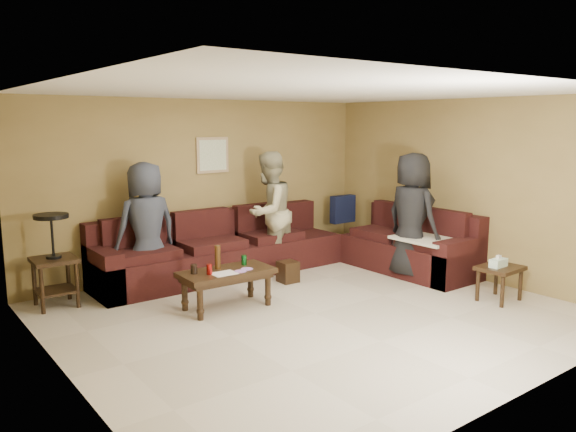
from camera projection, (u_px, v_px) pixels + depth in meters
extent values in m
plane|color=beige|center=(315.00, 314.00, 6.45)|extent=(5.50, 5.50, 0.00)
cube|color=white|center=(317.00, 96.00, 6.04)|extent=(5.50, 5.00, 0.10)
cube|color=olive|center=(206.00, 186.00, 8.21)|extent=(5.50, 0.10, 2.50)
cube|color=olive|center=(527.00, 245.00, 4.28)|extent=(5.50, 0.10, 2.50)
cube|color=olive|center=(60.00, 236.00, 4.60)|extent=(0.10, 5.00, 2.50)
cube|color=olive|center=(466.00, 189.00, 7.88)|extent=(0.10, 5.00, 2.50)
cube|color=black|center=(224.00, 260.00, 8.02)|extent=(3.70, 0.90, 0.45)
cube|color=black|center=(211.00, 226.00, 8.21)|extent=(3.70, 0.24, 0.45)
cube|color=black|center=(103.00, 273.00, 6.98)|extent=(0.24, 0.90, 0.63)
cube|color=black|center=(409.00, 256.00, 8.25)|extent=(0.90, 2.00, 0.45)
cube|color=black|center=(425.00, 224.00, 8.37)|extent=(0.24, 2.00, 0.45)
cube|color=black|center=(460.00, 262.00, 7.55)|extent=(0.90, 0.24, 0.63)
cube|color=black|center=(343.00, 209.00, 9.31)|extent=(0.45, 0.14, 0.45)
cube|color=beige|center=(435.00, 238.00, 7.84)|extent=(1.00, 0.85, 0.04)
cube|color=black|center=(227.00, 273.00, 6.58)|extent=(1.11, 0.58, 0.06)
cube|color=black|center=(227.00, 278.00, 6.59)|extent=(1.03, 0.50, 0.05)
cylinder|color=black|center=(200.00, 303.00, 6.21)|extent=(0.07, 0.07, 0.40)
cylinder|color=black|center=(268.00, 289.00, 6.72)|extent=(0.07, 0.07, 0.40)
cylinder|color=black|center=(185.00, 294.00, 6.53)|extent=(0.07, 0.07, 0.40)
cylinder|color=black|center=(250.00, 281.00, 7.04)|extent=(0.07, 0.07, 0.40)
cylinder|color=#9E1412|center=(209.00, 269.00, 6.39)|extent=(0.07, 0.07, 0.12)
cylinder|color=#116424|center=(244.00, 260.00, 6.82)|extent=(0.07, 0.07, 0.12)
cylinder|color=#39220D|center=(218.00, 257.00, 6.62)|extent=(0.07, 0.07, 0.28)
cylinder|color=black|center=(194.00, 269.00, 6.42)|extent=(0.08, 0.08, 0.11)
cube|color=silver|center=(224.00, 273.00, 6.43)|extent=(0.29, 0.23, 0.00)
cylinder|color=#F255A3|center=(240.00, 271.00, 6.52)|extent=(0.14, 0.14, 0.01)
cylinder|color=#F255A3|center=(247.00, 269.00, 6.62)|extent=(0.14, 0.14, 0.01)
cube|color=black|center=(54.00, 260.00, 6.61)|extent=(0.50, 0.50, 0.05)
cube|color=black|center=(56.00, 290.00, 6.68)|extent=(0.44, 0.44, 0.03)
cylinder|color=black|center=(42.00, 290.00, 6.39)|extent=(0.05, 0.05, 0.57)
cylinder|color=black|center=(77.00, 284.00, 6.62)|extent=(0.05, 0.05, 0.57)
cylinder|color=black|center=(34.00, 282.00, 6.71)|extent=(0.05, 0.05, 0.57)
cylinder|color=black|center=(68.00, 277.00, 6.93)|extent=(0.05, 0.05, 0.57)
cylinder|color=black|center=(54.00, 257.00, 6.61)|extent=(0.18, 0.18, 0.03)
cylinder|color=black|center=(52.00, 236.00, 6.57)|extent=(0.03, 0.03, 0.47)
cylinder|color=black|center=(51.00, 216.00, 6.53)|extent=(0.39, 0.39, 0.05)
cube|color=black|center=(500.00, 268.00, 6.85)|extent=(0.55, 0.45, 0.05)
cylinder|color=black|center=(502.00, 291.00, 6.63)|extent=(0.05, 0.05, 0.41)
cylinder|color=black|center=(520.00, 284.00, 6.90)|extent=(0.05, 0.05, 0.41)
cylinder|color=black|center=(478.00, 285.00, 6.88)|extent=(0.05, 0.05, 0.41)
cylinder|color=black|center=(496.00, 279.00, 7.14)|extent=(0.05, 0.05, 0.41)
cube|color=white|center=(498.00, 263.00, 6.81)|extent=(0.25, 0.13, 0.10)
cube|color=silver|center=(499.00, 257.00, 6.80)|extent=(0.06, 0.04, 0.05)
cube|color=black|center=(288.00, 272.00, 7.70)|extent=(0.25, 0.25, 0.29)
cube|color=tan|center=(212.00, 155.00, 8.18)|extent=(0.52, 0.03, 0.52)
cube|color=silver|center=(213.00, 155.00, 8.16)|extent=(0.44, 0.01, 0.44)
imported|color=#303542|center=(146.00, 227.00, 7.22)|extent=(0.85, 0.58, 1.68)
imported|color=tan|center=(269.00, 212.00, 8.16)|extent=(1.05, 0.94, 1.76)
imported|color=black|center=(412.00, 216.00, 7.82)|extent=(0.60, 0.89, 1.76)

